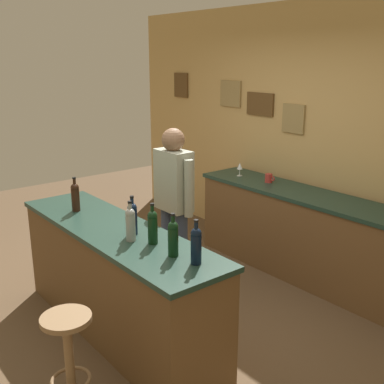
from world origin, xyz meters
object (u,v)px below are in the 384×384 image
(wine_bottle_b, at_px, (133,217))
(wine_bottle_d, at_px, (153,226))
(wine_glass_a, at_px, (240,167))
(wine_bottle_f, at_px, (196,244))
(bartender, at_px, (174,202))
(wine_bottle_c, at_px, (130,223))
(coffee_mug, at_px, (269,178))
(bar_stool, at_px, (68,347))
(wine_bottle_e, at_px, (173,237))
(wine_bottle_a, at_px, (75,196))

(wine_bottle_b, relative_size, wine_bottle_d, 1.00)
(wine_bottle_b, xyz_separation_m, wine_glass_a, (-0.85, 1.98, -0.05))
(wine_bottle_f, bearing_deg, wine_glass_a, 128.77)
(bartender, distance_m, wine_glass_a, 1.33)
(wine_bottle_c, xyz_separation_m, coffee_mug, (-0.54, 2.10, -0.11))
(wine_glass_a, bearing_deg, wine_bottle_b, -66.85)
(wine_bottle_b, bearing_deg, bar_stool, -61.93)
(wine_bottle_b, distance_m, wine_bottle_e, 0.52)
(wine_bottle_e, relative_size, wine_glass_a, 1.97)
(coffee_mug, bearing_deg, wine_bottle_d, -71.21)
(wine_bottle_f, bearing_deg, bar_stool, -111.63)
(wine_bottle_c, relative_size, wine_bottle_e, 1.00)
(wine_glass_a, bearing_deg, bar_stool, -65.45)
(wine_glass_a, bearing_deg, coffee_mug, 5.31)
(bar_stool, bearing_deg, wine_bottle_f, 68.37)
(bartender, distance_m, wine_bottle_e, 1.20)
(wine_bottle_b, xyz_separation_m, wine_bottle_c, (0.10, -0.08, 0.00))
(wine_bottle_d, xyz_separation_m, wine_glass_a, (-1.10, 1.97, -0.05))
(coffee_mug, bearing_deg, bar_stool, -73.23)
(bartender, relative_size, wine_bottle_f, 5.29)
(bar_stool, bearing_deg, wine_bottle_c, 114.08)
(bar_stool, height_order, coffee_mug, coffee_mug)
(wine_bottle_e, xyz_separation_m, wine_bottle_f, (0.19, 0.04, 0.00))
(bar_stool, bearing_deg, wine_bottle_a, 150.86)
(wine_bottle_d, bearing_deg, wine_bottle_f, 2.60)
(wine_bottle_d, bearing_deg, wine_bottle_a, -174.59)
(wine_bottle_b, distance_m, wine_bottle_c, 0.13)
(wine_bottle_e, bearing_deg, wine_bottle_c, -169.73)
(wine_bottle_a, bearing_deg, coffee_mug, 80.17)
(bartender, relative_size, bar_stool, 2.38)
(wine_bottle_a, relative_size, wine_bottle_e, 1.00)
(bartender, bearing_deg, wine_bottle_e, -37.15)
(bar_stool, xyz_separation_m, wine_bottle_a, (-1.20, 0.67, 0.60))
(bartender, distance_m, wine_bottle_d, 0.98)
(coffee_mug, bearing_deg, bartender, -89.88)
(wine_bottle_f, distance_m, coffee_mug, 2.30)
(wine_bottle_f, bearing_deg, wine_bottle_a, -175.45)
(wine_bottle_b, relative_size, wine_bottle_c, 1.00)
(wine_bottle_e, distance_m, coffee_mug, 2.24)
(bar_stool, bearing_deg, wine_bottle_e, 80.99)
(wine_bottle_d, bearing_deg, bar_stool, -78.70)
(wine_bottle_a, height_order, wine_bottle_d, same)
(wine_bottle_d, distance_m, wine_glass_a, 2.25)
(wine_bottle_b, relative_size, coffee_mug, 2.45)
(bartender, height_order, wine_bottle_c, bartender)
(wine_bottle_b, bearing_deg, wine_bottle_c, -38.76)
(bar_stool, bearing_deg, wine_bottle_b, 118.07)
(wine_bottle_b, relative_size, wine_glass_a, 1.97)
(wine_bottle_b, xyz_separation_m, coffee_mug, (-0.43, 2.02, -0.11))
(wine_bottle_a, height_order, wine_bottle_f, same)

